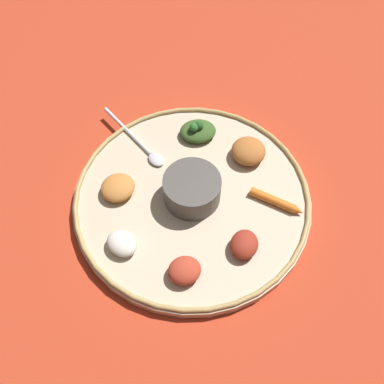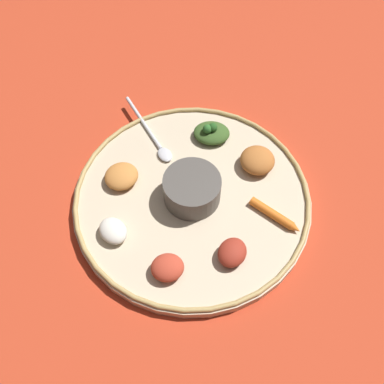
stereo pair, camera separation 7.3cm
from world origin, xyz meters
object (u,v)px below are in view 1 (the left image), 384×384
greens_pile (198,131)px  carrot_near_spoon (276,201)px  center_bowl (192,188)px  spoon (142,145)px

greens_pile → carrot_near_spoon: bearing=-101.2°
center_bowl → carrot_near_spoon: size_ratio=1.01×
carrot_near_spoon → center_bowl: bearing=122.0°
spoon → greens_pile: (0.08, -0.07, 0.01)m
greens_pile → spoon: bearing=142.0°
center_bowl → greens_pile: bearing=33.1°
greens_pile → carrot_near_spoon: greens_pile is taller
center_bowl → greens_pile: 0.14m
spoon → greens_pile: bearing=-38.0°
carrot_near_spoon → spoon: bearing=99.9°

